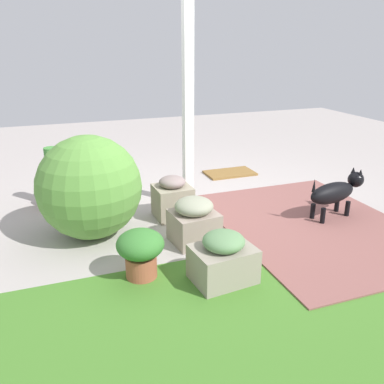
{
  "coord_description": "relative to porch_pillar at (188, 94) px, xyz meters",
  "views": [
    {
      "loc": [
        1.67,
        3.96,
        1.79
      ],
      "look_at": [
        0.33,
        0.29,
        0.35
      ],
      "focal_mm": 38.03,
      "sensor_mm": 36.0,
      "label": 1
    }
  ],
  "objects": [
    {
      "name": "lawn_patch",
      "position": [
        0.42,
        2.67,
        -1.26
      ],
      "size": [
        5.2,
        2.8,
        0.01
      ],
      "primitive_type": "cube",
      "color": "#437829",
      "rests_on": "ground"
    },
    {
      "name": "stone_planter_near",
      "position": [
        0.29,
        0.32,
        -1.05
      ],
      "size": [
        0.39,
        0.38,
        0.46
      ],
      "color": "gray",
      "rests_on": "ground"
    },
    {
      "name": "terracotta_pot_broad",
      "position": [
        0.9,
        1.4,
        -1.02
      ],
      "size": [
        0.38,
        0.38,
        0.41
      ],
      "color": "#A2533A",
      "rests_on": "ground"
    },
    {
      "name": "brick_path",
      "position": [
        -1.01,
        1.05,
        -1.25
      ],
      "size": [
        1.8,
        2.4,
        0.02
      ],
      "primitive_type": "cube",
      "color": "#86514C",
      "rests_on": "ground"
    },
    {
      "name": "round_shrub",
      "position": [
        1.17,
        0.48,
        -0.76
      ],
      "size": [
        1.0,
        1.0,
        1.0
      ],
      "primitive_type": "sphere",
      "color": "#578F3B",
      "rests_on": "ground"
    },
    {
      "name": "stone_planter_far",
      "position": [
        0.3,
        1.67,
        -1.07
      ],
      "size": [
        0.51,
        0.42,
        0.42
      ],
      "color": "gray",
      "rests_on": "ground"
    },
    {
      "name": "terracotta_pot_tall",
      "position": [
        1.46,
        -0.47,
        -1.02
      ],
      "size": [
        0.3,
        0.3,
        0.69
      ],
      "color": "#BA7841",
      "rests_on": "ground"
    },
    {
      "name": "dog",
      "position": [
        -1.34,
        0.94,
        -0.96
      ],
      "size": [
        0.75,
        0.31,
        0.51
      ],
      "color": "black",
      "rests_on": "ground"
    },
    {
      "name": "porch_pillar",
      "position": [
        0.0,
        0.0,
        0.0
      ],
      "size": [
        0.11,
        0.11,
        2.53
      ],
      "primitive_type": "cube",
      "color": "white",
      "rests_on": "ground"
    },
    {
      "name": "stone_planter_mid",
      "position": [
        0.28,
        0.96,
        -1.05
      ],
      "size": [
        0.45,
        0.43,
        0.45
      ],
      "color": "gray",
      "rests_on": "ground"
    },
    {
      "name": "doormat",
      "position": [
        -0.94,
        -0.86,
        -1.25
      ],
      "size": [
        0.7,
        0.41,
        0.03
      ],
      "primitive_type": "cube",
      "rotation": [
        0.0,
        0.0,
        0.0
      ],
      "color": "olive",
      "rests_on": "ground"
    },
    {
      "name": "ground_plane",
      "position": [
        -0.18,
        0.27,
        -1.26
      ],
      "size": [
        12.0,
        12.0,
        0.0
      ],
      "primitive_type": "plane",
      "color": "#AAA09C"
    }
  ]
}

